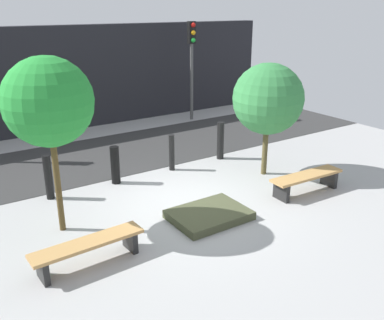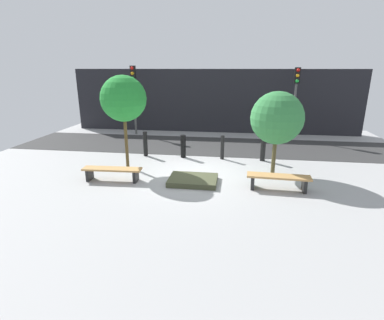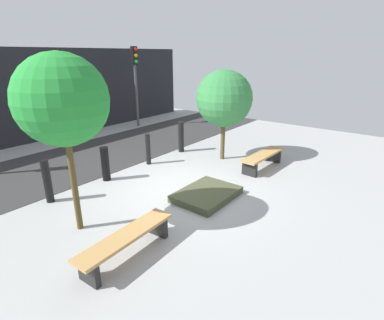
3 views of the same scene
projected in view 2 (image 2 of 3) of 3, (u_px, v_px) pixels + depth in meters
ground_plane at (196, 174)px, 10.46m from camera, size 18.00×18.00×0.00m
road_strip at (207, 146)px, 14.30m from camera, size 18.00×3.62×0.01m
building_facade at (213, 101)px, 17.07m from camera, size 16.20×0.50×3.51m
bench_left at (112, 171)px, 9.79m from camera, size 1.94×0.50×0.43m
bench_right at (278, 179)px, 9.06m from camera, size 1.90×0.53×0.46m
planter_bed at (193, 180)px, 9.68m from camera, size 1.55×1.15×0.17m
tree_behind_left_bench at (123, 99)px, 10.49m from camera, size 1.62×1.62×3.34m
tree_behind_right_bench at (277, 118)px, 9.93m from camera, size 1.76×1.76×2.85m
bollard_far_left at (145, 144)px, 12.53m from camera, size 0.18×0.18×1.03m
bollard_left at (183, 146)px, 12.32m from camera, size 0.22×0.22×0.94m
bollard_center at (222, 147)px, 12.10m from camera, size 0.15×0.15×0.97m
bollard_right at (263, 148)px, 11.86m from camera, size 0.20×0.20×1.07m
traffic_light_west at (134, 88)px, 16.11m from camera, size 0.28×0.27×3.68m
traffic_light_mid_west at (296, 90)px, 14.97m from camera, size 0.28×0.27×3.59m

